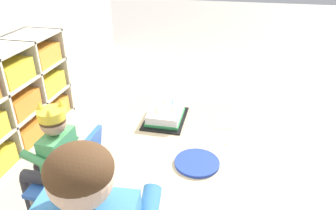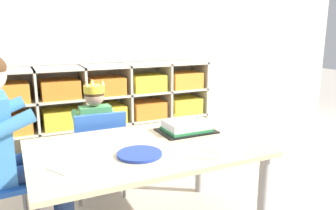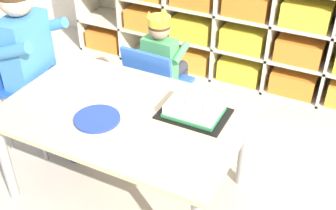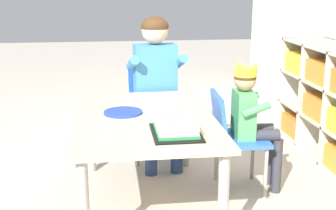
# 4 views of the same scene
# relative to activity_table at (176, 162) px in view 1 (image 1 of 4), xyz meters

# --- Properties ---
(activity_table) EXTENTS (1.21, 0.78, 0.54)m
(activity_table) POSITION_rel_activity_table_xyz_m (0.00, 0.00, 0.00)
(activity_table) COLOR #D1B789
(activity_table) RESTS_ON ground
(classroom_chair_blue) EXTENTS (0.37, 0.34, 0.63)m
(classroom_chair_blue) POSITION_rel_activity_table_xyz_m (-0.12, 0.55, -0.10)
(classroom_chair_blue) COLOR blue
(classroom_chair_blue) RESTS_ON ground
(child_with_crown) EXTENTS (0.30, 0.31, 0.82)m
(child_with_crown) POSITION_rel_activity_table_xyz_m (-0.12, 0.66, 0.04)
(child_with_crown) COLOR #4C9E5B
(child_with_crown) RESTS_ON ground
(birthday_cake_on_tray) EXTENTS (0.34, 0.24, 0.11)m
(birthday_cake_on_tray) POSITION_rel_activity_table_xyz_m (0.33, 0.13, 0.10)
(birthday_cake_on_tray) COLOR black
(birthday_cake_on_tray) RESTS_ON activity_table
(paper_plate_stack) EXTENTS (0.23, 0.23, 0.01)m
(paper_plate_stack) POSITION_rel_activity_table_xyz_m (-0.08, -0.12, 0.07)
(paper_plate_stack) COLOR #233DA3
(paper_plate_stack) RESTS_ON activity_table
(paper_napkin_square) EXTENTS (0.12, 0.12, 0.00)m
(paper_napkin_square) POSITION_rel_activity_table_xyz_m (0.34, -0.23, 0.07)
(paper_napkin_square) COLOR white
(paper_napkin_square) RESTS_ON activity_table
(fork_near_cake_tray) EXTENTS (0.11, 0.08, 0.00)m
(fork_near_cake_tray) POSITION_rel_activity_table_xyz_m (-0.32, 0.05, 0.07)
(fork_near_cake_tray) COLOR white
(fork_near_cake_tray) RESTS_ON activity_table
(fork_at_table_front_edge) EXTENTS (0.13, 0.09, 0.00)m
(fork_at_table_front_edge) POSITION_rel_activity_table_xyz_m (0.18, -0.28, 0.07)
(fork_at_table_front_edge) COLOR white
(fork_at_table_front_edge) RESTS_ON activity_table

